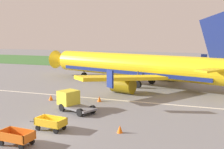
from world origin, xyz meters
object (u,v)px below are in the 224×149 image
object	(u,v)px
airplane	(137,66)
baggage_cart_nearest	(16,137)
traffic_cone_near_plane	(99,99)
traffic_cone_by_carts	(51,97)
service_truck_beside_carts	(71,100)
baggage_cart_second_in_row	(51,123)
traffic_cone_mid_apron	(120,129)

from	to	relation	value
airplane	baggage_cart_nearest	bearing A→B (deg)	-94.16
traffic_cone_near_plane	traffic_cone_by_carts	world-z (taller)	traffic_cone_by_carts
service_truck_beside_carts	traffic_cone_near_plane	bearing A→B (deg)	74.86
service_truck_beside_carts	baggage_cart_second_in_row	bearing A→B (deg)	-78.04
traffic_cone_near_plane	traffic_cone_by_carts	distance (m)	6.08
baggage_cart_nearest	service_truck_beside_carts	world-z (taller)	service_truck_beside_carts
baggage_cart_nearest	traffic_cone_mid_apron	bearing A→B (deg)	38.37
service_truck_beside_carts	traffic_cone_mid_apron	distance (m)	8.54
traffic_cone_mid_apron	traffic_cone_by_carts	bearing A→B (deg)	145.40
baggage_cart_nearest	baggage_cart_second_in_row	xyz separation A→B (m)	(0.59, 3.70, 0.00)
traffic_cone_by_carts	traffic_cone_near_plane	bearing A→B (deg)	13.45
baggage_cart_nearest	traffic_cone_by_carts	bearing A→B (deg)	112.18
airplane	baggage_cart_second_in_row	size ratio (longest dim) A/B	10.24
traffic_cone_near_plane	airplane	bearing A→B (deg)	83.67
baggage_cart_nearest	service_truck_beside_carts	bearing A→B (deg)	94.07
baggage_cart_second_in_row	traffic_cone_near_plane	xyz separation A→B (m)	(-0.02, 10.81, -0.27)
service_truck_beside_carts	traffic_cone_near_plane	world-z (taller)	service_truck_beside_carts
service_truck_beside_carts	traffic_cone_by_carts	xyz separation A→B (m)	(-4.64, 3.30, -0.74)
service_truck_beside_carts	traffic_cone_by_carts	bearing A→B (deg)	144.61
baggage_cart_nearest	service_truck_beside_carts	size ratio (longest dim) A/B	0.75
baggage_cart_nearest	traffic_cone_near_plane	bearing A→B (deg)	87.72
baggage_cart_second_in_row	traffic_cone_near_plane	distance (m)	10.81
airplane	traffic_cone_near_plane	world-z (taller)	airplane
airplane	traffic_cone_near_plane	bearing A→B (deg)	-96.33
baggage_cart_second_in_row	traffic_cone_by_carts	size ratio (longest dim) A/B	5.04
service_truck_beside_carts	airplane	bearing A→B (deg)	81.22
service_truck_beside_carts	traffic_cone_mid_apron	size ratio (longest dim) A/B	7.39
service_truck_beside_carts	traffic_cone_near_plane	xyz separation A→B (m)	(1.27, 4.71, -0.77)
baggage_cart_nearest	traffic_cone_near_plane	size ratio (longest dim) A/B	5.44
baggage_cart_second_in_row	traffic_cone_near_plane	bearing A→B (deg)	90.09
airplane	traffic_cone_by_carts	xyz separation A→B (m)	(-7.31, -13.98, -2.70)
airplane	traffic_cone_mid_apron	xyz separation A→B (m)	(4.38, -22.04, -2.73)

